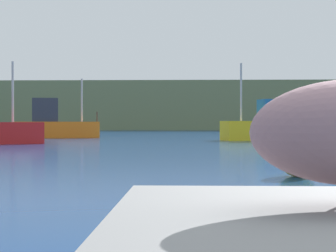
# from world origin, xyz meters

# --- Properties ---
(hillside_backdrop) EXTENTS (140.00, 15.33, 6.60)m
(hillside_backdrop) POSITION_xyz_m (0.00, 81.28, 3.30)
(hillside_backdrop) COLOR #6B7A51
(hillside_backdrop) RESTS_ON ground
(fishing_boat_yellow) EXTENTS (5.55, 3.06, 4.63)m
(fishing_boat_yellow) POSITION_xyz_m (3.12, 32.16, 0.82)
(fishing_boat_yellow) COLOR yellow
(fishing_boat_yellow) RESTS_ON ground
(fishing_boat_orange) EXTENTS (6.13, 3.05, 4.13)m
(fishing_boat_orange) POSITION_xyz_m (-10.96, 36.83, 0.94)
(fishing_boat_orange) COLOR orange
(fishing_boat_orange) RESTS_ON ground
(mooring_buoy) EXTENTS (0.76, 0.76, 0.76)m
(mooring_buoy) POSITION_xyz_m (0.65, 8.24, 0.38)
(mooring_buoy) COLOR yellow
(mooring_buoy) RESTS_ON ground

